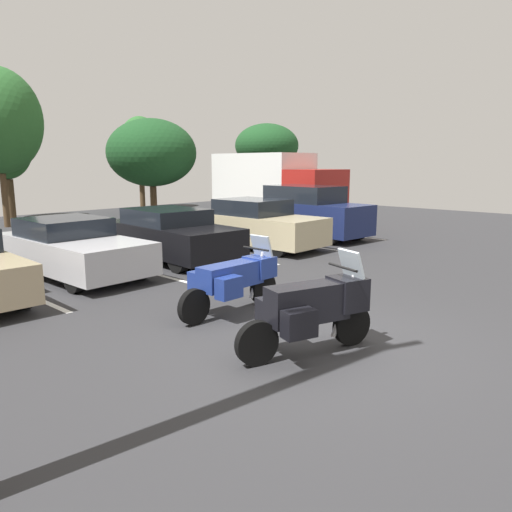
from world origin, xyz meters
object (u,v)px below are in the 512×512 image
object	(u,v)px
motorcycle_second	(234,278)
motorcycle_touring	(313,307)
car_silver	(72,248)
car_black	(170,234)
car_champagne	(257,224)
car_navy	(310,212)
box_truck	(274,186)

from	to	relation	value
motorcycle_second	motorcycle_touring	bearing A→B (deg)	-105.35
car_silver	car_black	bearing A→B (deg)	-2.86
motorcycle_touring	car_champagne	world-z (taller)	car_champagne
motorcycle_touring	car_champagne	xyz separation A→B (m)	(5.86, 6.54, 0.07)
motorcycle_touring	motorcycle_second	size ratio (longest dim) A/B	0.92
car_black	car_navy	distance (m)	5.91
car_navy	box_truck	size ratio (longest dim) A/B	0.69
car_champagne	car_navy	bearing A→B (deg)	0.68
box_truck	motorcycle_second	bearing A→B (deg)	-141.76
motorcycle_second	car_black	bearing A→B (deg)	65.30
motorcycle_second	box_truck	distance (m)	14.01
motorcycle_second	car_champagne	world-z (taller)	car_champagne
car_black	car_champagne	size ratio (longest dim) A/B	1.03
car_black	car_champagne	xyz separation A→B (m)	(3.09, -0.37, 0.03)
motorcycle_second	box_truck	world-z (taller)	box_truck
car_silver	car_black	distance (m)	2.75
car_black	car_champagne	world-z (taller)	car_champagne
car_black	car_navy	bearing A→B (deg)	-3.26
car_navy	car_black	bearing A→B (deg)	176.74
motorcycle_second	car_navy	world-z (taller)	car_navy
motorcycle_touring	car_black	bearing A→B (deg)	68.10
car_champagne	box_truck	distance (m)	7.17
car_silver	car_champagne	xyz separation A→B (m)	(5.83, -0.51, 0.08)
motorcycle_touring	motorcycle_second	bearing A→B (deg)	74.65
car_navy	box_truck	world-z (taller)	box_truck
box_truck	car_champagne	bearing A→B (deg)	-143.21
motorcycle_touring	motorcycle_second	distance (m)	2.24
car_black	motorcycle_second	bearing A→B (deg)	-114.70
car_silver	car_champagne	bearing A→B (deg)	-4.97
motorcycle_touring	box_truck	distance (m)	15.86
car_silver	box_truck	world-z (taller)	box_truck
motorcycle_second	car_champagne	distance (m)	6.86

